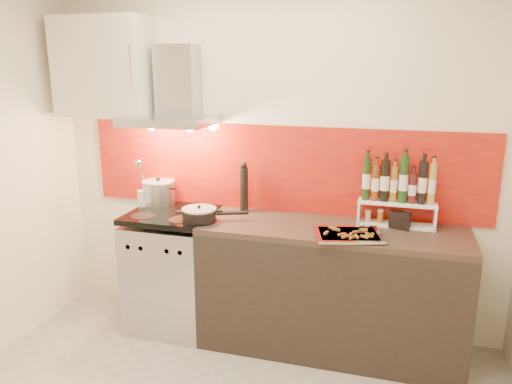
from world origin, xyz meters
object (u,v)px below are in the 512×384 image
(counter, at_px, (331,289))
(pepper_mill, at_px, (244,188))
(stock_pot, at_px, (159,192))
(saute_pan, at_px, (200,214))
(range_stove, at_px, (173,271))
(baking_tray, at_px, (349,235))

(counter, relative_size, pepper_mill, 4.79)
(stock_pot, bearing_deg, pepper_mill, 2.77)
(counter, relative_size, saute_pan, 4.03)
(range_stove, bearing_deg, baking_tray, -6.68)
(pepper_mill, xyz_separation_m, baking_tray, (0.81, -0.36, -0.17))
(counter, distance_m, stock_pot, 1.50)
(counter, relative_size, stock_pot, 7.03)
(range_stove, height_order, saute_pan, saute_pan)
(counter, xyz_separation_m, stock_pot, (-1.38, 0.17, 0.55))
(stock_pot, distance_m, saute_pan, 0.55)
(range_stove, distance_m, stock_pot, 0.61)
(counter, xyz_separation_m, pepper_mill, (-0.69, 0.20, 0.63))
(saute_pan, xyz_separation_m, pepper_mill, (0.22, 0.32, 0.13))
(stock_pot, bearing_deg, counter, -6.84)
(stock_pot, xyz_separation_m, pepper_mill, (0.69, 0.03, 0.08))
(counter, bearing_deg, saute_pan, -172.15)
(saute_pan, bearing_deg, range_stove, 157.17)
(counter, height_order, baking_tray, baking_tray)
(range_stove, relative_size, saute_pan, 2.04)
(stock_pot, xyz_separation_m, saute_pan, (0.47, -0.29, -0.05))
(saute_pan, relative_size, baking_tray, 0.91)
(range_stove, relative_size, baking_tray, 1.85)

